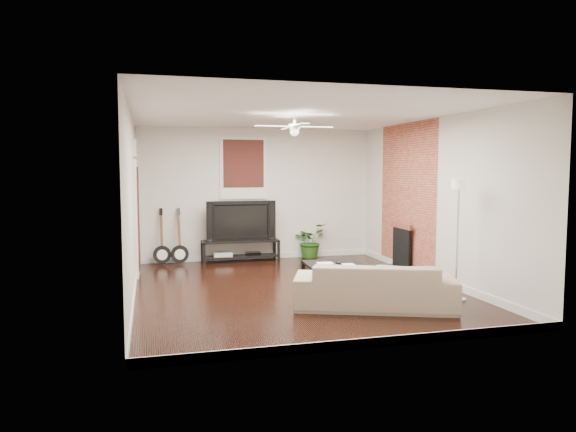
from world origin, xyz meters
The scene contains 14 objects.
room centered at (0.00, 0.00, 1.40)m, with size 5.01×6.01×2.81m.
brick_accent centered at (2.49, 1.00, 1.40)m, with size 0.02×2.20×2.80m, color #AC4737.
fireplace centered at (2.20, 1.00, 0.46)m, with size 0.80×1.10×0.92m, color black.
window_back centered at (-0.30, 2.97, 1.95)m, with size 1.00×0.06×1.30m, color #35100E.
door_left centered at (-2.46, 1.90, 1.25)m, with size 0.08×1.00×2.50m, color white.
tv_stand centered at (-0.41, 2.78, 0.23)m, with size 1.61×0.43×0.45m, color black.
tv centered at (-0.41, 2.80, 0.87)m, with size 1.45×0.19×0.83m, color black.
coffee_table centered at (0.67, -0.06, 0.19)m, with size 0.92×0.92×0.39m, color black.
sofa centered at (0.76, -1.44, 0.32)m, with size 2.20×0.86×0.64m, color tan.
floor_lamp centered at (2.11, -1.34, 0.90)m, with size 0.30×0.30×1.80m, color silver, non-canonical shape.
potted_plant centered at (1.13, 2.82, 0.38)m, with size 0.68×0.59×0.76m, color #235518.
guitar_left centered at (-2.02, 2.75, 0.58)m, with size 0.36×0.25×1.16m, color black, non-canonical shape.
guitar_right centered at (-1.67, 2.72, 0.58)m, with size 0.36×0.25×1.16m, color black, non-canonical shape.
ceiling_fan centered at (0.00, 0.00, 2.60)m, with size 1.24×1.24×0.32m, color white, non-canonical shape.
Camera 1 is at (-2.24, -8.18, 1.93)m, focal length 33.21 mm.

